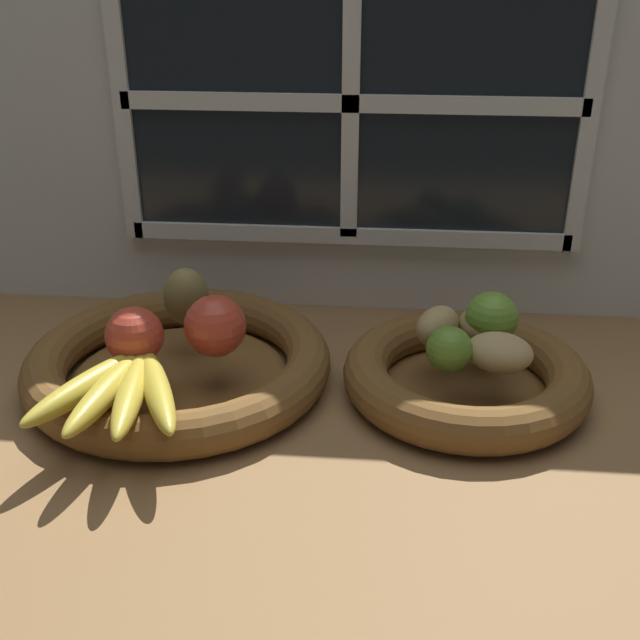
{
  "coord_description": "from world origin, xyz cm",
  "views": [
    {
      "loc": [
        5.39,
        -80.38,
        50.35
      ],
      "look_at": [
        -2.09,
        3.79,
        9.5
      ],
      "focal_mm": 43.58,
      "sensor_mm": 36.0,
      "label": 1
    }
  ],
  "objects_px": {
    "banana_bunch_front": "(122,388)",
    "lime_far": "(492,318)",
    "potato_back": "(482,325)",
    "potato_oblong": "(438,326)",
    "potato_small": "(499,352)",
    "fruit_bowl_right": "(465,376)",
    "fruit_bowl_left": "(179,364)",
    "lime_near": "(449,350)",
    "pear_brown": "(186,297)",
    "apple_red_right": "(215,326)",
    "apple_red_front": "(134,336)"
  },
  "relations": [
    {
      "from": "fruit_bowl_right",
      "to": "potato_oblong",
      "type": "distance_m",
      "value": 0.07
    },
    {
      "from": "apple_red_front",
      "to": "potato_oblong",
      "type": "height_order",
      "value": "apple_red_front"
    },
    {
      "from": "fruit_bowl_left",
      "to": "banana_bunch_front",
      "type": "xyz_separation_m",
      "value": [
        -0.03,
        -0.14,
        0.04
      ]
    },
    {
      "from": "fruit_bowl_left",
      "to": "banana_bunch_front",
      "type": "distance_m",
      "value": 0.14
    },
    {
      "from": "pear_brown",
      "to": "lime_far",
      "type": "height_order",
      "value": "pear_brown"
    },
    {
      "from": "apple_red_front",
      "to": "potato_small",
      "type": "bearing_deg",
      "value": 2.44
    },
    {
      "from": "fruit_bowl_left",
      "to": "lime_far",
      "type": "bearing_deg",
      "value": 5.7
    },
    {
      "from": "banana_bunch_front",
      "to": "potato_small",
      "type": "distance_m",
      "value": 0.43
    },
    {
      "from": "lime_near",
      "to": "potato_back",
      "type": "bearing_deg",
      "value": 61.02
    },
    {
      "from": "lime_far",
      "to": "fruit_bowl_right",
      "type": "bearing_deg",
      "value": -127.87
    },
    {
      "from": "apple_red_front",
      "to": "potato_back",
      "type": "xyz_separation_m",
      "value": [
        0.41,
        0.09,
        -0.01
      ]
    },
    {
      "from": "apple_red_front",
      "to": "banana_bunch_front",
      "type": "height_order",
      "value": "apple_red_front"
    },
    {
      "from": "lime_near",
      "to": "lime_far",
      "type": "relative_size",
      "value": 0.83
    },
    {
      "from": "banana_bunch_front",
      "to": "potato_oblong",
      "type": "relative_size",
      "value": 2.87
    },
    {
      "from": "potato_small",
      "to": "lime_far",
      "type": "distance_m",
      "value": 0.07
    },
    {
      "from": "fruit_bowl_right",
      "to": "lime_far",
      "type": "relative_size",
      "value": 4.58
    },
    {
      "from": "potato_small",
      "to": "lime_near",
      "type": "height_order",
      "value": "lime_near"
    },
    {
      "from": "pear_brown",
      "to": "lime_near",
      "type": "bearing_deg",
      "value": -16.02
    },
    {
      "from": "pear_brown",
      "to": "lime_far",
      "type": "relative_size",
      "value": 1.17
    },
    {
      "from": "lime_far",
      "to": "fruit_bowl_left",
      "type": "bearing_deg",
      "value": -174.3
    },
    {
      "from": "potato_oblong",
      "to": "lime_near",
      "type": "xyz_separation_m",
      "value": [
        0.01,
        -0.07,
        0.0
      ]
    },
    {
      "from": "potato_back",
      "to": "lime_near",
      "type": "bearing_deg",
      "value": -118.98
    },
    {
      "from": "apple_red_right",
      "to": "lime_far",
      "type": "height_order",
      "value": "apple_red_right"
    },
    {
      "from": "apple_red_right",
      "to": "potato_back",
      "type": "bearing_deg",
      "value": 11.61
    },
    {
      "from": "apple_red_right",
      "to": "potato_back",
      "type": "height_order",
      "value": "apple_red_right"
    },
    {
      "from": "potato_oblong",
      "to": "lime_near",
      "type": "height_order",
      "value": "lime_near"
    },
    {
      "from": "potato_small",
      "to": "fruit_bowl_right",
      "type": "bearing_deg",
      "value": 135.0
    },
    {
      "from": "potato_oblong",
      "to": "lime_near",
      "type": "distance_m",
      "value": 0.07
    },
    {
      "from": "pear_brown",
      "to": "lime_near",
      "type": "distance_m",
      "value": 0.35
    },
    {
      "from": "potato_small",
      "to": "potato_back",
      "type": "relative_size",
      "value": 1.13
    },
    {
      "from": "banana_bunch_front",
      "to": "lime_far",
      "type": "xyz_separation_m",
      "value": [
        0.41,
        0.17,
        0.02
      ]
    },
    {
      "from": "pear_brown",
      "to": "potato_oblong",
      "type": "distance_m",
      "value": 0.32
    },
    {
      "from": "apple_red_right",
      "to": "banana_bunch_front",
      "type": "relative_size",
      "value": 0.38
    },
    {
      "from": "banana_bunch_front",
      "to": "potato_small",
      "type": "bearing_deg",
      "value": 13.97
    },
    {
      "from": "banana_bunch_front",
      "to": "potato_small",
      "type": "relative_size",
      "value": 2.56
    },
    {
      "from": "banana_bunch_front",
      "to": "lime_far",
      "type": "bearing_deg",
      "value": 22.83
    },
    {
      "from": "pear_brown",
      "to": "banana_bunch_front",
      "type": "distance_m",
      "value": 0.2
    },
    {
      "from": "potato_small",
      "to": "fruit_bowl_left",
      "type": "bearing_deg",
      "value": 175.31
    },
    {
      "from": "apple_red_front",
      "to": "apple_red_right",
      "type": "bearing_deg",
      "value": 17.07
    },
    {
      "from": "apple_red_right",
      "to": "potato_back",
      "type": "relative_size",
      "value": 1.09
    },
    {
      "from": "banana_bunch_front",
      "to": "potato_back",
      "type": "relative_size",
      "value": 2.9
    },
    {
      "from": "fruit_bowl_left",
      "to": "potato_small",
      "type": "xyz_separation_m",
      "value": [
        0.39,
        -0.03,
        0.05
      ]
    },
    {
      "from": "fruit_bowl_right",
      "to": "pear_brown",
      "type": "bearing_deg",
      "value": 171.03
    },
    {
      "from": "lime_far",
      "to": "potato_small",
      "type": "bearing_deg",
      "value": -88.51
    },
    {
      "from": "fruit_bowl_left",
      "to": "potato_small",
      "type": "relative_size",
      "value": 4.93
    },
    {
      "from": "fruit_bowl_left",
      "to": "lime_near",
      "type": "distance_m",
      "value": 0.34
    },
    {
      "from": "potato_back",
      "to": "potato_oblong",
      "type": "bearing_deg",
      "value": -164.05
    },
    {
      "from": "pear_brown",
      "to": "banana_bunch_front",
      "type": "xyz_separation_m",
      "value": [
        -0.03,
        -0.19,
        -0.02
      ]
    },
    {
      "from": "apple_red_front",
      "to": "lime_far",
      "type": "distance_m",
      "value": 0.43
    },
    {
      "from": "potato_oblong",
      "to": "lime_far",
      "type": "bearing_deg",
      "value": 9.25
    }
  ]
}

